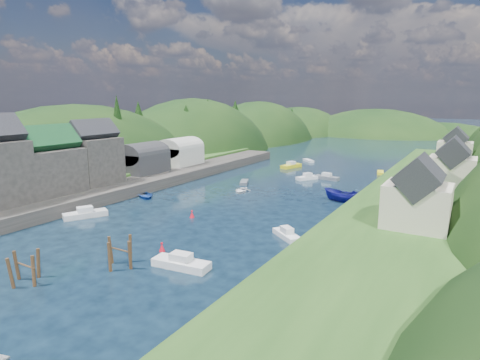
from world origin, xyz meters
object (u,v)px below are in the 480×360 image
Objects in this scene: piling_cluster_far at (120,255)px; channel_buoy_far at (192,214)px; channel_buoy_near at (162,247)px; piling_cluster_near at (25,271)px.

piling_cluster_far is 3.24× the size of channel_buoy_far.
channel_buoy_near is 13.15m from channel_buoy_far.
piling_cluster_far is at bearing 56.46° from piling_cluster_near.
channel_buoy_far is at bearing 112.67° from channel_buoy_near.
piling_cluster_near reaches higher than channel_buoy_far.
channel_buoy_far is (-4.17, 17.37, -0.74)m from piling_cluster_far.
piling_cluster_far reaches higher than piling_cluster_near.
channel_buoy_near is at bearing -67.33° from channel_buoy_far.
channel_buoy_far is at bearing 103.50° from piling_cluster_far.
piling_cluster_near is at bearing -114.52° from channel_buoy_near.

